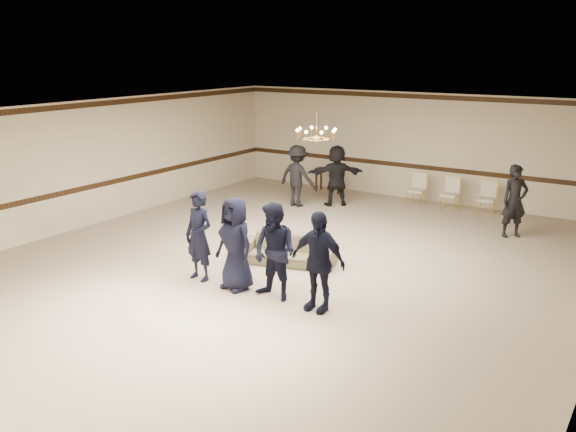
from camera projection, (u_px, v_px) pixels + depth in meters
The scene contains 16 objects.
room at pixel (291, 191), 12.72m from camera, with size 12.01×14.01×3.21m.
chair_rail at pixel (416, 167), 18.52m from camera, with size 12.00×0.02×0.14m, color black.
crown_molding at pixel (420, 97), 17.97m from camera, with size 12.00×0.02×0.14m, color black.
chandelier at pixel (317, 124), 13.19m from camera, with size 0.94×0.94×0.89m, color #B5833A, non-canonical shape.
boy_a at pixel (199, 236), 12.02m from camera, with size 0.66×0.43×1.80m, color black.
boy_b at pixel (235, 244), 11.55m from camera, with size 0.88×0.57×1.80m, color black.
boy_c at pixel (275, 252), 11.07m from camera, with size 0.87×0.68×1.80m, color black.
boy_d at pixel (318, 261), 10.60m from camera, with size 1.05×0.44×1.80m, color black.
settee at pixel (288, 249), 13.11m from camera, with size 2.06×0.81×0.60m, color #6E6849.
adult_left at pixel (297, 176), 17.69m from camera, with size 1.15×0.66×1.78m, color black.
adult_mid at pixel (336, 175), 17.79m from camera, with size 1.65×0.53×1.78m, color black.
adult_right at pixel (515, 201), 14.78m from camera, with size 0.65×0.43×1.78m, color black.
banquet_chair_left at pixel (417, 190), 17.80m from camera, with size 0.46×0.46×0.96m, color beige, non-canonical shape.
banquet_chair_mid at pixel (450, 194), 17.27m from camera, with size 0.46×0.46×0.96m, color beige, non-canonical shape.
banquet_chair_right at pixel (486, 199), 16.75m from camera, with size 0.46×0.46×0.96m, color beige, non-canonical shape.
console_table at pixel (330, 180), 19.56m from camera, with size 0.91×0.38×0.76m, color #311B10.
Camera 1 is at (6.70, -10.44, 4.45)m, focal length 38.32 mm.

